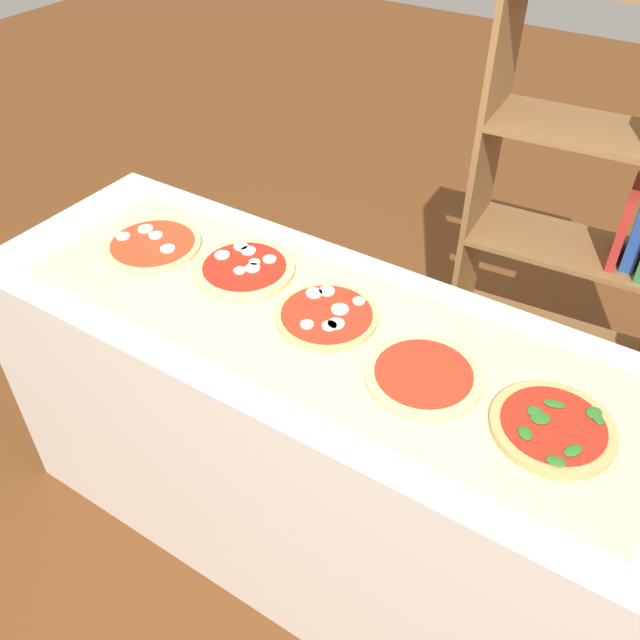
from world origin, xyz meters
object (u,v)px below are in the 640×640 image
object	(u,v)px
pizza_mozzarella_1	(245,268)
pizza_plain_3	(423,375)
pizza_mozzarella_0	(153,245)
pizza_mozzarella_2	(327,316)
pizza_spinach_4	(553,427)
bookshelf	(624,264)

from	to	relation	value
pizza_mozzarella_1	pizza_plain_3	bearing A→B (deg)	-10.14
pizza_mozzarella_0	pizza_plain_3	size ratio (longest dim) A/B	1.01
pizza_plain_3	pizza_mozzarella_2	bearing A→B (deg)	168.93
pizza_spinach_4	bookshelf	xyz separation A→B (m)	(-0.04, 0.96, -0.16)
pizza_plain_3	pizza_spinach_4	xyz separation A→B (m)	(0.31, 0.00, 0.00)
pizza_plain_3	pizza_spinach_4	bearing A→B (deg)	0.90
pizza_plain_3	bookshelf	world-z (taller)	bookshelf
bookshelf	pizza_mozzarella_0	bearing A→B (deg)	-142.67
pizza_spinach_4	bookshelf	world-z (taller)	bookshelf
pizza_mozzarella_0	pizza_mozzarella_1	size ratio (longest dim) A/B	0.99
pizza_mozzarella_2	pizza_mozzarella_0	bearing A→B (deg)	179.93
pizza_mozzarella_0	pizza_mozzarella_2	bearing A→B (deg)	-0.07
pizza_plain_3	bookshelf	size ratio (longest dim) A/B	0.17
pizza_mozzarella_2	bookshelf	xyz separation A→B (m)	(0.57, 0.90, -0.16)
pizza_spinach_4	pizza_mozzarella_2	bearing A→B (deg)	174.86
pizza_mozzarella_0	pizza_spinach_4	distance (m)	1.22
pizza_spinach_4	bookshelf	size ratio (longest dim) A/B	0.17
pizza_plain_3	pizza_spinach_4	distance (m)	0.31
pizza_spinach_4	bookshelf	bearing A→B (deg)	92.22
bookshelf	pizza_plain_3	bearing A→B (deg)	-105.55
pizza_plain_3	bookshelf	distance (m)	1.01
pizza_mozzarella_1	pizza_spinach_4	world-z (taller)	pizza_mozzarella_1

